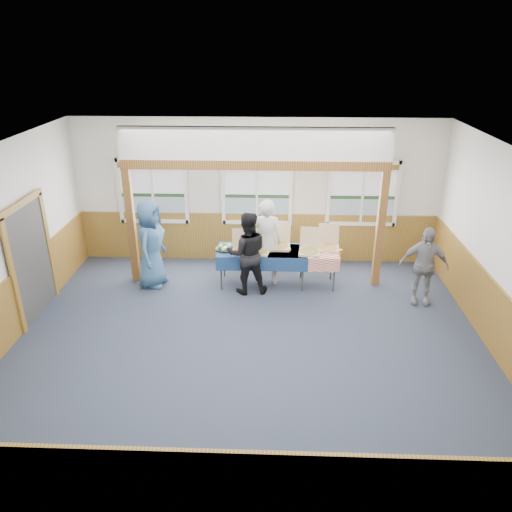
{
  "coord_description": "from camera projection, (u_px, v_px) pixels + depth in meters",
  "views": [
    {
      "loc": [
        0.39,
        -7.06,
        4.73
      ],
      "look_at": [
        0.08,
        1.0,
        1.17
      ],
      "focal_mm": 35.0,
      "sensor_mm": 36.0,
      "label": 1
    }
  ],
  "objects": [
    {
      "name": "wainscot_right",
      "position": [
        495.0,
        320.0,
        8.02
      ],
      "size": [
        0.05,
        6.98,
        1.1
      ],
      "primitive_type": "cube",
      "color": "brown",
      "rests_on": "floor"
    },
    {
      "name": "ceiling",
      "position": [
        248.0,
        154.0,
        7.09
      ],
      "size": [
        8.0,
        8.0,
        0.0
      ],
      "primitive_type": "plane",
      "rotation": [
        3.14,
        0.0,
        0.0
      ],
      "color": "white",
      "rests_on": "wall_back"
    },
    {
      "name": "pizza_box_e",
      "position": [
        310.0,
        250.0,
        9.96
      ],
      "size": [
        0.46,
        0.55,
        0.46
      ],
      "rotation": [
        0.0,
        0.0,
        -0.09
      ],
      "color": "beige",
      "rests_on": "table_right"
    },
    {
      "name": "wainscot_back",
      "position": [
        257.0,
        237.0,
        11.34
      ],
      "size": [
        7.98,
        0.05,
        1.1
      ],
      "primitive_type": "cube",
      "color": "brown",
      "rests_on": "floor"
    },
    {
      "name": "veggie_tray",
      "position": [
        225.0,
        248.0,
        10.12
      ],
      "size": [
        0.41,
        0.41,
        0.09
      ],
      "color": "black",
      "rests_on": "table_left"
    },
    {
      "name": "wall_back",
      "position": [
        257.0,
        192.0,
        10.94
      ],
      "size": [
        8.0,
        0.0,
        8.0
      ],
      "primitive_type": "plane",
      "rotation": [
        1.57,
        0.0,
        0.0
      ],
      "color": "silver",
      "rests_on": "floor"
    },
    {
      "name": "wainscot_left",
      "position": [
        11.0,
        310.0,
        8.3
      ],
      "size": [
        0.05,
        6.98,
        1.1
      ],
      "primitive_type": "cube",
      "color": "brown",
      "rests_on": "floor"
    },
    {
      "name": "cased_opening",
      "position": [
        31.0,
        261.0,
        8.92
      ],
      "size": [
        0.06,
        1.3,
        2.1
      ],
      "primitive_type": "cube",
      "color": "#373737",
      "rests_on": "wall_left"
    },
    {
      "name": "wall_right",
      "position": [
        510.0,
        261.0,
        7.59
      ],
      "size": [
        0.0,
        8.0,
        8.0
      ],
      "primitive_type": "plane",
      "rotation": [
        1.57,
        0.0,
        -1.57
      ],
      "color": "silver",
      "rests_on": "floor"
    },
    {
      "name": "pizza_box_c",
      "position": [
        260.0,
        249.0,
        9.98
      ],
      "size": [
        0.45,
        0.52,
        0.42
      ],
      "rotation": [
        0.0,
        0.0,
        -0.16
      ],
      "color": "beige",
      "rests_on": "table_right"
    },
    {
      "name": "drink_glass",
      "position": [
        341.0,
        253.0,
        9.78
      ],
      "size": [
        0.07,
        0.07,
        0.15
      ],
      "primitive_type": "cylinder",
      "color": "#A7621B",
      "rests_on": "table_right"
    },
    {
      "name": "wainscot_front",
      "position": [
        231.0,
        493.0,
        4.99
      ],
      "size": [
        7.98,
        0.05,
        1.1
      ],
      "primitive_type": "cube",
      "color": "brown",
      "rests_on": "floor"
    },
    {
      "name": "table_right",
      "position": [
        297.0,
        254.0,
        10.09
      ],
      "size": [
        1.8,
        1.19,
        0.76
      ],
      "rotation": [
        0.0,
        0.0,
        -0.27
      ],
      "color": "#373737",
      "rests_on": "floor"
    },
    {
      "name": "floor",
      "position": [
        249.0,
        343.0,
        8.38
      ],
      "size": [
        8.0,
        8.0,
        0.0
      ],
      "primitive_type": "plane",
      "color": "#262E3D",
      "rests_on": "ground"
    },
    {
      "name": "person_grey",
      "position": [
        424.0,
        266.0,
        9.39
      ],
      "size": [
        0.95,
        0.51,
        1.55
      ],
      "primitive_type": "imported",
      "rotation": [
        0.0,
        0.0,
        -0.16
      ],
      "color": "gray",
      "rests_on": "floor"
    },
    {
      "name": "pizza_box_a",
      "position": [
        242.0,
        249.0,
        10.0
      ],
      "size": [
        0.42,
        0.5,
        0.42
      ],
      "rotation": [
        0.0,
        0.0,
        0.09
      ],
      "color": "beige",
      "rests_on": "table_left"
    },
    {
      "name": "post_right",
      "position": [
        380.0,
        230.0,
        9.91
      ],
      "size": [
        0.15,
        0.15,
        2.4
      ],
      "primitive_type": "cube",
      "color": "#5D3414",
      "rests_on": "floor"
    },
    {
      "name": "window_mid",
      "position": [
        257.0,
        189.0,
        10.86
      ],
      "size": [
        1.56,
        0.1,
        1.46
      ],
      "color": "white",
      "rests_on": "wall_back"
    },
    {
      "name": "man_blue",
      "position": [
        151.0,
        244.0,
        10.01
      ],
      "size": [
        0.69,
        0.96,
        1.81
      ],
      "primitive_type": "imported",
      "rotation": [
        0.0,
        0.0,
        1.43
      ],
      "color": "#335880",
      "rests_on": "floor"
    },
    {
      "name": "window_left",
      "position": [
        152.0,
        188.0,
        10.95
      ],
      "size": [
        1.56,
        0.1,
        1.46
      ],
      "color": "white",
      "rests_on": "wall_back"
    },
    {
      "name": "pizza_box_f",
      "position": [
        329.0,
        246.0,
        10.15
      ],
      "size": [
        0.44,
        0.53,
        0.46
      ],
      "rotation": [
        0.0,
        0.0,
        -0.04
      ],
      "color": "beige",
      "rests_on": "table_right"
    },
    {
      "name": "woman_black",
      "position": [
        247.0,
        253.0,
        9.76
      ],
      "size": [
        0.89,
        0.74,
        1.68
      ],
      "primitive_type": "imported",
      "rotation": [
        0.0,
        0.0,
        3.28
      ],
      "color": "black",
      "rests_on": "floor"
    },
    {
      "name": "wall_front",
      "position": [
        228.0,
        412.0,
        4.54
      ],
      "size": [
        8.0,
        0.0,
        8.0
      ],
      "primitive_type": "plane",
      "rotation": [
        -1.57,
        0.0,
        0.0
      ],
      "color": "silver",
      "rests_on": "floor"
    },
    {
      "name": "cross_beam",
      "position": [
        255.0,
        165.0,
        9.48
      ],
      "size": [
        5.15,
        0.18,
        0.18
      ],
      "primitive_type": "cube",
      "color": "#5D3414",
      "rests_on": "post_left"
    },
    {
      "name": "window_right",
      "position": [
        363.0,
        190.0,
        10.78
      ],
      "size": [
        1.56,
        0.1,
        1.46
      ],
      "color": "white",
      "rests_on": "wall_back"
    },
    {
      "name": "table_left",
      "position": [
        262.0,
        253.0,
        10.13
      ],
      "size": [
        1.89,
        0.99,
        0.76
      ],
      "rotation": [
        0.0,
        0.0,
        0.11
      ],
      "color": "#373737",
      "rests_on": "floor"
    },
    {
      "name": "pizza_box_b",
      "position": [
        280.0,
        244.0,
        10.22
      ],
      "size": [
        0.45,
        0.54,
        0.45
      ],
      "rotation": [
        0.0,
        0.0,
        -0.07
      ],
      "color": "beige",
      "rests_on": "table_left"
    },
    {
      "name": "pizza_box_d",
      "position": [
        279.0,
        244.0,
        10.23
      ],
      "size": [
        0.47,
        0.55,
        0.44
      ],
      "rotation": [
        0.0,
        0.0,
        0.16
      ],
      "color": "beige",
      "rests_on": "table_right"
    },
    {
      "name": "woman_white",
      "position": [
        266.0,
        242.0,
        10.09
      ],
      "size": [
        0.67,
        0.45,
        1.82
      ],
      "primitive_type": "imported",
      "rotation": [
        0.0,
        0.0,
        3.12
      ],
      "color": "silver",
      "rests_on": "floor"
    },
    {
      "name": "post_left",
      "position": [
        132.0,
        227.0,
        10.09
      ],
      "size": [
        0.15,
        0.15,
        2.4
      ],
      "primitive_type": "cube",
      "color": "#5D3414",
      "rests_on": "floor"
    }
  ]
}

